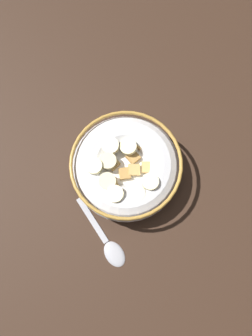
{
  "coord_description": "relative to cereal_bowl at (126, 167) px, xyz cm",
  "views": [
    {
      "loc": [
        1.84,
        -13.56,
        54.63
      ],
      "look_at": [
        0.0,
        0.0,
        3.0
      ],
      "focal_mm": 32.81,
      "sensor_mm": 36.0,
      "label": 1
    }
  ],
  "objects": [
    {
      "name": "cereal_bowl",
      "position": [
        0.0,
        0.0,
        0.0
      ],
      "size": [
        18.79,
        18.79,
        6.98
      ],
      "color": "silver",
      "rests_on": "ground_plane"
    },
    {
      "name": "ground_plane",
      "position": [
        0.01,
        0.03,
        -4.47
      ],
      "size": [
        130.36,
        130.36,
        2.0
      ],
      "primitive_type": "cube",
      "color": "#332116"
    },
    {
      "name": "spoon",
      "position": [
        -1.13,
        -13.46,
        -3.12
      ],
      "size": [
        10.76,
        11.79,
        0.8
      ],
      "color": "#A5A5AD",
      "rests_on": "ground_plane"
    }
  ]
}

